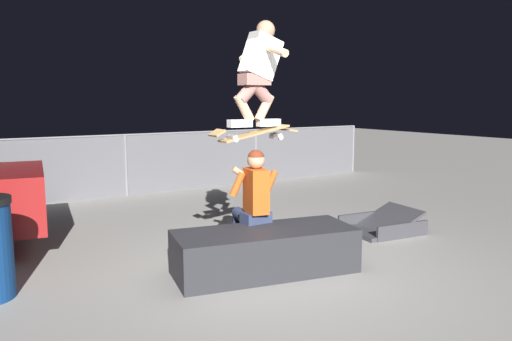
% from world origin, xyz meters
% --- Properties ---
extents(ground_plane, '(40.00, 40.00, 0.00)m').
position_xyz_m(ground_plane, '(0.00, 0.00, 0.00)').
color(ground_plane, gray).
extents(ledge_box_main, '(2.07, 1.14, 0.48)m').
position_xyz_m(ledge_box_main, '(-0.14, -0.01, 0.24)').
color(ledge_box_main, '#28282D').
rests_on(ledge_box_main, ground).
extents(person_sitting_on_ledge, '(0.59, 0.78, 1.31)m').
position_xyz_m(person_sitting_on_ledge, '(-0.03, 0.41, 0.73)').
color(person_sitting_on_ledge, '#2D3856').
rests_on(person_sitting_on_ledge, ground).
extents(skateboard, '(1.02, 0.22, 0.17)m').
position_xyz_m(skateboard, '(-0.16, 0.18, 1.50)').
color(skateboard, '#AD8451').
extents(skater_airborne, '(0.62, 0.89, 1.12)m').
position_xyz_m(skater_airborne, '(-0.10, 0.18, 2.19)').
color(skater_airborne, white).
extents(kicker_ramp, '(1.05, 0.90, 0.43)m').
position_xyz_m(kicker_ramp, '(2.17, 0.46, 0.07)').
color(kicker_ramp, '#38383D').
rests_on(kicker_ramp, ground).
extents(fence_back, '(12.05, 0.05, 1.21)m').
position_xyz_m(fence_back, '(0.00, 5.07, 0.65)').
color(fence_back, slate).
rests_on(fence_back, ground).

